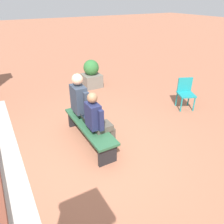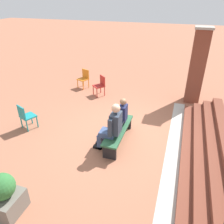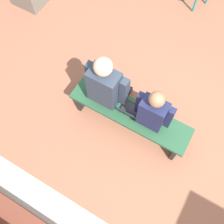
{
  "view_description": "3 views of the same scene",
  "coord_description": "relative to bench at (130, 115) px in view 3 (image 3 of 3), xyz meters",
  "views": [
    {
      "loc": [
        -3.26,
        1.39,
        2.83
      ],
      "look_at": [
        -0.09,
        -0.4,
        0.87
      ],
      "focal_mm": 35.0,
      "sensor_mm": 36.0,
      "label": 1
    },
    {
      "loc": [
        5.47,
        1.39,
        3.89
      ],
      "look_at": [
        0.16,
        -0.37,
        0.85
      ],
      "focal_mm": 35.0,
      "sensor_mm": 36.0,
      "label": 2
    },
    {
      "loc": [
        -0.2,
        1.39,
        3.8
      ],
      "look_at": [
        0.54,
        0.11,
        0.67
      ],
      "focal_mm": 42.0,
      "sensor_mm": 36.0,
      "label": 3
    }
  ],
  "objects": [
    {
      "name": "concrete_strip",
      "position": [
        0.0,
        1.6,
        -0.35
      ],
      "size": [
        6.43,
        0.4,
        0.01
      ],
      "primitive_type": "cube",
      "color": "#B7B2A8",
      "rests_on": "ground"
    },
    {
      "name": "person_student",
      "position": [
        -0.31,
        -0.06,
        0.34
      ],
      "size": [
        0.5,
        0.64,
        1.28
      ],
      "color": "#4C473D",
      "rests_on": "ground"
    },
    {
      "name": "laptop",
      "position": [
        -0.0,
        0.01,
        0.15
      ],
      "size": [
        0.32,
        0.29,
        0.21
      ],
      "color": "black",
      "rests_on": "bench"
    },
    {
      "name": "bench",
      "position": [
        0.0,
        0.0,
        0.0
      ],
      "size": [
        1.8,
        0.44,
        0.45
      ],
      "color": "#285638",
      "rests_on": "ground"
    },
    {
      "name": "person_adult",
      "position": [
        0.39,
        -0.07,
        0.4
      ],
      "size": [
        0.6,
        0.75,
        1.44
      ],
      "color": "#384C75",
      "rests_on": "ground"
    },
    {
      "name": "ground_plane",
      "position": [
        -0.37,
        0.11,
        -0.35
      ],
      "size": [
        60.0,
        60.0,
        0.0
      ],
      "primitive_type": "plane",
      "color": "#9E6047"
    }
  ]
}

